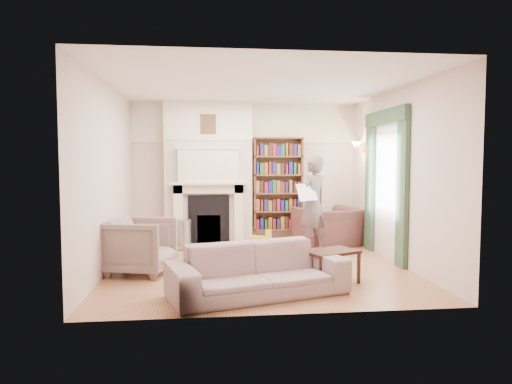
{
  "coord_description": "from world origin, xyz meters",
  "views": [
    {
      "loc": [
        -0.79,
        -6.99,
        1.66
      ],
      "look_at": [
        0.0,
        0.25,
        1.15
      ],
      "focal_mm": 32.0,
      "sensor_mm": 36.0,
      "label": 1
    }
  ],
  "objects": [
    {
      "name": "newspaper",
      "position": [
        0.95,
        0.77,
        1.1
      ],
      "size": [
        0.43,
        0.35,
        0.3
      ],
      "primitive_type": "cube",
      "rotation": [
        -0.35,
        0.0,
        0.61
      ],
      "color": "white",
      "rests_on": "man_reading"
    },
    {
      "name": "sofa",
      "position": [
        -0.17,
        -1.53,
        0.32
      ],
      "size": [
        2.31,
        1.43,
        0.63
      ],
      "primitive_type": "imported",
      "rotation": [
        0.0,
        0.0,
        0.29
      ],
      "color": "#AF9D90",
      "rests_on": "floor"
    },
    {
      "name": "wall_right",
      "position": [
        2.25,
        0.0,
        1.4
      ],
      "size": [
        0.0,
        4.5,
        4.5
      ],
      "primitive_type": "plane",
      "rotation": [
        1.57,
        0.0,
        -1.57
      ],
      "color": "beige",
      "rests_on": "floor"
    },
    {
      "name": "wall_back",
      "position": [
        0.0,
        2.25,
        1.4
      ],
      "size": [
        4.5,
        0.0,
        4.5
      ],
      "primitive_type": "plane",
      "rotation": [
        1.57,
        0.0,
        0.0
      ],
      "color": "beige",
      "rests_on": "floor"
    },
    {
      "name": "wall_sconce",
      "position": [
        2.03,
        1.5,
        1.9
      ],
      "size": [
        0.2,
        0.24,
        0.24
      ],
      "primitive_type": null,
      "color": "gold",
      "rests_on": "wall_right"
    },
    {
      "name": "coffee_table",
      "position": [
        0.87,
        -1.08,
        0.23
      ],
      "size": [
        0.82,
        0.69,
        0.45
      ],
      "primitive_type": null,
      "rotation": [
        0.0,
        0.0,
        0.42
      ],
      "color": "#371B13",
      "rests_on": "floor"
    },
    {
      "name": "ceiling",
      "position": [
        0.0,
        0.0,
        2.8
      ],
      "size": [
        4.5,
        4.5,
        0.0
      ],
      "primitive_type": "plane",
      "rotation": [
        3.14,
        0.0,
        0.0
      ],
      "color": "white",
      "rests_on": "wall_back"
    },
    {
      "name": "wall_front",
      "position": [
        0.0,
        -2.25,
        1.4
      ],
      "size": [
        4.5,
        0.0,
        4.5
      ],
      "primitive_type": "plane",
      "rotation": [
        -1.57,
        0.0,
        0.0
      ],
      "color": "beige",
      "rests_on": "floor"
    },
    {
      "name": "rug",
      "position": [
        0.0,
        0.2,
        0.01
      ],
      "size": [
        2.4,
        1.86,
        0.01
      ],
      "primitive_type": "cube",
      "rotation": [
        0.0,
        0.0,
        0.01
      ],
      "color": "beige",
      "rests_on": "floor"
    },
    {
      "name": "armchair_reading",
      "position": [
        1.55,
        1.57,
        0.37
      ],
      "size": [
        1.37,
        1.28,
        0.74
      ],
      "primitive_type": "imported",
      "rotation": [
        0.0,
        0.0,
        3.43
      ],
      "color": "#452625",
      "rests_on": "floor"
    },
    {
      "name": "man_reading",
      "position": [
        1.1,
        0.97,
        0.87
      ],
      "size": [
        0.76,
        0.7,
        1.74
      ],
      "primitive_type": "imported",
      "rotation": [
        0.0,
        0.0,
        3.75
      ],
      "color": "#584A46",
      "rests_on": "floor"
    },
    {
      "name": "curtain_left",
      "position": [
        2.2,
        -0.3,
        1.2
      ],
      "size": [
        0.07,
        0.32,
        2.4
      ],
      "primitive_type": "cube",
      "color": "#2A422C",
      "rests_on": "floor"
    },
    {
      "name": "comic_annuals",
      "position": [
        0.2,
        -0.44,
        0.02
      ],
      "size": [
        0.72,
        0.57,
        0.02
      ],
      "color": "red",
      "rests_on": "rug"
    },
    {
      "name": "armchair_left",
      "position": [
        -1.76,
        -0.25,
        0.4
      ],
      "size": [
        1.08,
        1.06,
        0.81
      ],
      "primitive_type": "imported",
      "rotation": [
        0.0,
        0.0,
        1.32
      ],
      "color": "gray",
      "rests_on": "floor"
    },
    {
      "name": "curtain_right",
      "position": [
        2.2,
        1.1,
        1.2
      ],
      "size": [
        0.07,
        0.32,
        2.4
      ],
      "primitive_type": "cube",
      "color": "#2A422C",
      "rests_on": "floor"
    },
    {
      "name": "game_box_lid",
      "position": [
        -0.94,
        0.07,
        0.04
      ],
      "size": [
        0.35,
        0.3,
        0.05
      ],
      "primitive_type": "cube",
      "rotation": [
        0.0,
        0.0,
        -0.43
      ],
      "color": "red",
      "rests_on": "rug"
    },
    {
      "name": "fireplace",
      "position": [
        -0.75,
        2.05,
        1.39
      ],
      "size": [
        1.7,
        0.58,
        2.8
      ],
      "color": "beige",
      "rests_on": "floor"
    },
    {
      "name": "window",
      "position": [
        2.23,
        0.4,
        1.45
      ],
      "size": [
        0.02,
        0.9,
        1.3
      ],
      "primitive_type": "cube",
      "color": "silver",
      "rests_on": "wall_right"
    },
    {
      "name": "pelmet",
      "position": [
        2.19,
        0.4,
        2.38
      ],
      "size": [
        0.09,
        1.7,
        0.24
      ],
      "primitive_type": "cube",
      "color": "#2A422C",
      "rests_on": "wall_right"
    },
    {
      "name": "board_game",
      "position": [
        -0.6,
        -0.32,
        0.03
      ],
      "size": [
        0.51,
        0.51,
        0.03
      ],
      "primitive_type": "cube",
      "rotation": [
        0.0,
        0.0,
        0.4
      ],
      "color": "#EDCF53",
      "rests_on": "rug"
    },
    {
      "name": "wall_left",
      "position": [
        -2.25,
        0.0,
        1.4
      ],
      "size": [
        0.0,
        4.5,
        4.5
      ],
      "primitive_type": "plane",
      "rotation": [
        1.57,
        0.0,
        1.57
      ],
      "color": "beige",
      "rests_on": "floor"
    },
    {
      "name": "bookcase",
      "position": [
        0.65,
        2.12,
        1.18
      ],
      "size": [
        1.0,
        0.24,
        1.85
      ],
      "primitive_type": "cube",
      "color": "brown",
      "rests_on": "floor"
    },
    {
      "name": "rocking_horse",
      "position": [
        0.11,
        0.8,
        0.23
      ],
      "size": [
        0.56,
        0.4,
        0.46
      ],
      "primitive_type": null,
      "rotation": [
        0.0,
        0.0,
        -0.43
      ],
      "color": "gold",
      "rests_on": "rug"
    },
    {
      "name": "paraffin_heater",
      "position": [
        -1.2,
        1.57,
        0.28
      ],
      "size": [
        0.28,
        0.28,
        0.55
      ],
      "primitive_type": "cylinder",
      "rotation": [
        0.0,
        0.0,
        0.18
      ],
      "color": "#A2A5AA",
      "rests_on": "floor"
    },
    {
      "name": "floor",
      "position": [
        0.0,
        0.0,
        0.0
      ],
      "size": [
        4.5,
        4.5,
        0.0
      ],
      "primitive_type": "plane",
      "color": "brown",
      "rests_on": "ground"
    }
  ]
}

